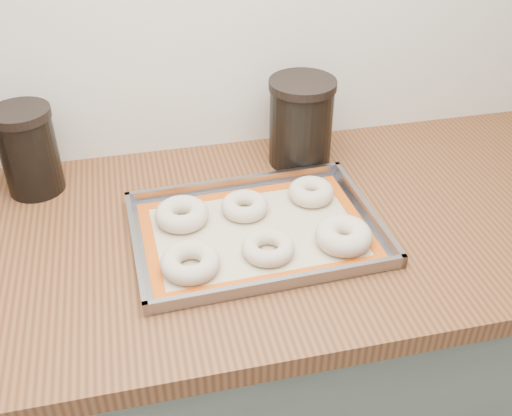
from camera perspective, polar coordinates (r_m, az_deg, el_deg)
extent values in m
cube|color=#5F685C|center=(1.48, -7.29, -17.18)|extent=(3.00, 0.65, 0.86)
cube|color=brown|center=(1.16, -8.94, -3.50)|extent=(3.06, 0.68, 0.04)
cube|color=gray|center=(1.13, 0.00, -2.38)|extent=(0.47, 0.35, 0.00)
cube|color=gray|center=(1.25, -1.89, 2.42)|extent=(0.46, 0.03, 0.02)
cube|color=gray|center=(1.01, 2.36, -7.22)|extent=(0.46, 0.03, 0.02)
cube|color=gray|center=(1.10, -11.39, -3.68)|extent=(0.02, 0.33, 0.02)
cube|color=gray|center=(1.19, 10.49, -0.16)|extent=(0.02, 0.33, 0.02)
cube|color=#C6B793|center=(1.13, 0.00, -2.27)|extent=(0.43, 0.30, 0.00)
cube|color=#C64C0D|center=(1.24, -1.60, 1.45)|extent=(0.42, 0.04, 0.00)
cube|color=#C64C0D|center=(1.03, 1.93, -6.62)|extent=(0.42, 0.04, 0.00)
cube|color=#C64C0D|center=(1.11, -10.01, -3.82)|extent=(0.03, 0.25, 0.00)
cube|color=#C64C0D|center=(1.19, 9.31, -0.68)|extent=(0.03, 0.25, 0.00)
torus|color=beige|center=(1.04, -6.28, -5.17)|extent=(0.13, 0.13, 0.03)
torus|color=beige|center=(1.07, 1.16, -3.80)|extent=(0.12, 0.12, 0.03)
torus|color=beige|center=(1.10, 8.34, -2.62)|extent=(0.12, 0.12, 0.04)
torus|color=beige|center=(1.16, -7.08, -0.59)|extent=(0.12, 0.12, 0.04)
torus|color=beige|center=(1.17, -1.08, 0.19)|extent=(0.11, 0.11, 0.03)
torus|color=beige|center=(1.22, 5.27, 1.55)|extent=(0.10, 0.10, 0.03)
cylinder|color=black|center=(1.30, -20.74, 4.78)|extent=(0.11, 0.11, 0.16)
cylinder|color=black|center=(1.26, -21.61, 8.35)|extent=(0.12, 0.12, 0.02)
cylinder|color=black|center=(1.32, 4.28, 7.81)|extent=(0.14, 0.14, 0.18)
cylinder|color=black|center=(1.28, 4.47, 11.65)|extent=(0.14, 0.14, 0.02)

